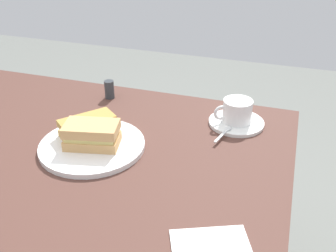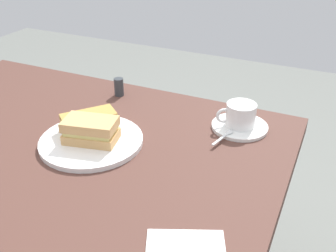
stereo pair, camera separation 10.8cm
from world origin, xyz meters
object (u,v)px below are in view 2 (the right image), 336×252
at_px(coffee_saucer, 240,126).
at_px(coffee_cup, 240,114).
at_px(dining_table, 58,178).
at_px(sandwich_plate, 91,141).
at_px(spoon, 226,135).
at_px(sandwich_front, 91,130).
at_px(sandwich_back, 89,122).
at_px(salt_shaker, 119,87).

height_order(coffee_saucer, coffee_cup, coffee_cup).
distance_m(dining_table, sandwich_plate, 0.17).
xyz_separation_m(sandwich_plate, spoon, (-0.32, -0.18, 0.01)).
relative_size(sandwich_front, sandwich_back, 0.97).
relative_size(dining_table, sandwich_front, 8.05).
distance_m(sandwich_plate, sandwich_front, 0.04).
bearing_deg(sandwich_back, dining_table, 52.29).
relative_size(sandwich_back, coffee_cup, 1.47).
bearing_deg(salt_shaker, sandwich_back, 102.85).
xyz_separation_m(sandwich_front, spoon, (-0.32, -0.18, -0.03)).
bearing_deg(sandwich_plate, salt_shaker, -72.95).
bearing_deg(spoon, sandwich_front, 29.69).
relative_size(coffee_saucer, coffee_cup, 1.52).
bearing_deg(coffee_saucer, sandwich_plate, 36.14).
relative_size(sandwich_back, spoon, 1.61).
height_order(sandwich_back, coffee_cup, coffee_cup).
bearing_deg(sandwich_front, coffee_saucer, -142.67).
height_order(dining_table, sandwich_back, sandwich_back).
bearing_deg(coffee_cup, dining_table, 33.68).
height_order(dining_table, coffee_cup, coffee_cup).
height_order(sandwich_front, salt_shaker, sandwich_front).
bearing_deg(sandwich_front, dining_table, 19.82).
xyz_separation_m(sandwich_plate, coffee_saucer, (-0.34, -0.25, -0.00)).
distance_m(spoon, salt_shaker, 0.43).
bearing_deg(dining_table, coffee_saucer, -146.33).
relative_size(sandwich_plate, spoon, 2.86).
bearing_deg(salt_shaker, spoon, 163.49).
xyz_separation_m(dining_table, sandwich_back, (-0.07, -0.09, 0.16)).
xyz_separation_m(sandwich_back, spoon, (-0.36, -0.13, -0.03)).
xyz_separation_m(spoon, salt_shaker, (0.42, -0.12, 0.02)).
xyz_separation_m(dining_table, sandwich_front, (-0.11, -0.04, 0.16)).
bearing_deg(sandwich_back, coffee_saucer, -150.97).
height_order(sandwich_plate, sandwich_back, sandwich_back).
distance_m(sandwich_back, coffee_saucer, 0.43).
xyz_separation_m(coffee_cup, spoon, (0.02, 0.07, -0.03)).
height_order(sandwich_plate, spoon, spoon).
xyz_separation_m(coffee_saucer, salt_shaker, (0.43, -0.05, 0.03)).
bearing_deg(dining_table, sandwich_front, -160.18).
bearing_deg(coffee_cup, spoon, 76.99).
distance_m(dining_table, salt_shaker, 0.37).
bearing_deg(dining_table, coffee_cup, -146.32).
height_order(coffee_saucer, spoon, spoon).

